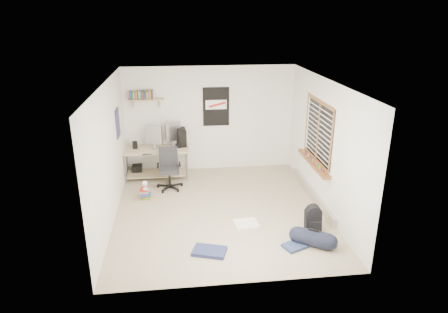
{
  "coord_description": "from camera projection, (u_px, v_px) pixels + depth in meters",
  "views": [
    {
      "loc": [
        -0.74,
        -6.93,
        3.66
      ],
      "look_at": [
        0.09,
        0.12,
        1.07
      ],
      "focal_mm": 32.0,
      "sensor_mm": 36.0,
      "label": 1
    }
  ],
  "objects": [
    {
      "name": "tshirt",
      "position": [
        246.0,
        224.0,
        7.27
      ],
      "size": [
        0.47,
        0.41,
        0.04
      ],
      "primitive_type": "cube",
      "rotation": [
        0.0,
        0.0,
        0.12
      ],
      "color": "white",
      "rests_on": "floor"
    },
    {
      "name": "back_wall",
      "position": [
        210.0,
        119.0,
        9.47
      ],
      "size": [
        4.0,
        0.01,
        2.5
      ],
      "primitive_type": "cube",
      "color": "silver",
      "rests_on": "ground"
    },
    {
      "name": "keyboard",
      "position": [
        151.0,
        153.0,
        8.85
      ],
      "size": [
        0.39,
        0.19,
        0.02
      ],
      "primitive_type": "cube",
      "rotation": [
        0.0,
        0.0,
        0.15
      ],
      "color": "black",
      "rests_on": "desk"
    },
    {
      "name": "monitor_right",
      "position": [
        173.0,
        137.0,
        9.26
      ],
      "size": [
        0.39,
        0.29,
        0.44
      ],
      "primitive_type": "cube",
      "rotation": [
        0.0,
        0.0,
        0.54
      ],
      "color": "#99989D",
      "rests_on": "desk"
    },
    {
      "name": "poster_left_wall",
      "position": [
        118.0,
        123.0,
        8.19
      ],
      "size": [
        0.02,
        0.42,
        0.6
      ],
      "primitive_type": "cube",
      "color": "navy",
      "rests_on": "left_wall"
    },
    {
      "name": "subwoofer",
      "position": [
        137.0,
        170.0,
        9.4
      ],
      "size": [
        0.22,
        0.22,
        0.25
      ],
      "primitive_type": "cube",
      "rotation": [
        0.0,
        0.0,
        -0.01
      ],
      "color": "black",
      "rests_on": "floor"
    },
    {
      "name": "monitor_left",
      "position": [
        154.0,
        141.0,
        9.03
      ],
      "size": [
        0.39,
        0.24,
        0.42
      ],
      "primitive_type": "cube",
      "rotation": [
        0.0,
        0.0,
        -0.4
      ],
      "color": "#B7B7BD",
      "rests_on": "desk"
    },
    {
      "name": "poster_back_wall",
      "position": [
        216.0,
        107.0,
        9.36
      ],
      "size": [
        0.62,
        0.03,
        0.92
      ],
      "primitive_type": "cube",
      "color": "black",
      "rests_on": "back_wall"
    },
    {
      "name": "floor",
      "position": [
        220.0,
        210.0,
        7.8
      ],
      "size": [
        4.0,
        4.5,
        0.01
      ],
      "primitive_type": "cube",
      "color": "gray",
      "rests_on": "ground"
    },
    {
      "name": "desk",
      "position": [
        156.0,
        163.0,
        9.22
      ],
      "size": [
        1.63,
        1.07,
        0.69
      ],
      "primitive_type": "cube",
      "rotation": [
        0.0,
        0.0,
        0.3
      ],
      "color": "tan",
      "rests_on": "floor"
    },
    {
      "name": "jeans_a",
      "position": [
        209.0,
        251.0,
        6.42
      ],
      "size": [
        0.61,
        0.48,
        0.06
      ],
      "primitive_type": "cube",
      "rotation": [
        0.0,
        0.0,
        -0.32
      ],
      "color": "navy",
      "rests_on": "floor"
    },
    {
      "name": "right_wall",
      "position": [
        325.0,
        146.0,
        7.59
      ],
      "size": [
        0.01,
        4.5,
        2.5
      ],
      "primitive_type": "cube",
      "color": "silver",
      "rests_on": "ground"
    },
    {
      "name": "office_chair",
      "position": [
        169.0,
        167.0,
        8.6
      ],
      "size": [
        0.61,
        0.61,
        0.91
      ],
      "primitive_type": "cube",
      "rotation": [
        0.0,
        0.0,
        0.04
      ],
      "color": "#252528",
      "rests_on": "floor"
    },
    {
      "name": "speaker_left",
      "position": [
        135.0,
        145.0,
        9.09
      ],
      "size": [
        0.12,
        0.12,
        0.19
      ],
      "primitive_type": "cube",
      "rotation": [
        0.0,
        0.0,
        0.35
      ],
      "color": "black",
      "rests_on": "desk"
    },
    {
      "name": "jeans_b",
      "position": [
        295.0,
        246.0,
        6.57
      ],
      "size": [
        0.44,
        0.4,
        0.05
      ],
      "primitive_type": "cube",
      "rotation": [
        0.0,
        0.0,
        0.41
      ],
      "color": "navy",
      "rests_on": "floor"
    },
    {
      "name": "ceiling",
      "position": [
        220.0,
        82.0,
        6.94
      ],
      "size": [
        4.0,
        4.5,
        0.01
      ],
      "primitive_type": "cube",
      "color": "white",
      "rests_on": "ground"
    },
    {
      "name": "speaker_right",
      "position": [
        179.0,
        145.0,
        9.15
      ],
      "size": [
        0.1,
        0.1,
        0.16
      ],
      "primitive_type": "cube",
      "rotation": [
        0.0,
        0.0,
        -0.35
      ],
      "color": "black",
      "rests_on": "desk"
    },
    {
      "name": "left_wall",
      "position": [
        109.0,
        154.0,
        7.15
      ],
      "size": [
        0.01,
        4.5,
        2.5
      ],
      "primitive_type": "cube",
      "color": "silver",
      "rests_on": "ground"
    },
    {
      "name": "book_stack",
      "position": [
        145.0,
        192.0,
        8.24
      ],
      "size": [
        0.45,
        0.37,
        0.29
      ],
      "primitive_type": "cube",
      "rotation": [
        0.0,
        0.0,
        -0.05
      ],
      "color": "brown",
      "rests_on": "floor"
    },
    {
      "name": "desk_lamp",
      "position": [
        145.0,
        182.0,
        8.14
      ],
      "size": [
        0.19,
        0.23,
        0.2
      ],
      "primitive_type": "cube",
      "rotation": [
        0.0,
        0.0,
        -0.4
      ],
      "color": "white",
      "rests_on": "book_stack"
    },
    {
      "name": "wall_shelf",
      "position": [
        146.0,
        99.0,
        9.03
      ],
      "size": [
        0.8,
        0.22,
        0.24
      ],
      "primitive_type": "cube",
      "color": "tan",
      "rests_on": "back_wall"
    },
    {
      "name": "window",
      "position": [
        317.0,
        131.0,
        7.8
      ],
      "size": [
        0.1,
        1.5,
        1.26
      ],
      "primitive_type": "cube",
      "color": "brown",
      "rests_on": "right_wall"
    },
    {
      "name": "baseboard_heater",
      "position": [
        312.0,
        194.0,
        8.26
      ],
      "size": [
        0.08,
        2.5,
        0.18
      ],
      "primitive_type": "cube",
      "color": "#B7B2A8",
      "rests_on": "floor"
    },
    {
      "name": "duffel_bag",
      "position": [
        313.0,
        238.0,
        6.58
      ],
      "size": [
        0.38,
        0.38,
        0.54
      ],
      "primitive_type": "cylinder",
      "rotation": [
        0.0,
        0.0,
        -0.57
      ],
      "color": "black",
      "rests_on": "floor"
    },
    {
      "name": "backpack",
      "position": [
        313.0,
        220.0,
        7.02
      ],
      "size": [
        0.29,
        0.24,
        0.37
      ],
      "primitive_type": "cube",
      "rotation": [
        0.0,
        0.0,
        -0.06
      ],
      "color": "black",
      "rests_on": "floor"
    },
    {
      "name": "pc_tower",
      "position": [
        182.0,
        137.0,
        9.28
      ],
      "size": [
        0.22,
        0.41,
        0.41
      ],
      "primitive_type": "cube",
      "rotation": [
        0.0,
        0.0,
        0.09
      ],
      "color": "black",
      "rests_on": "desk"
    }
  ]
}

